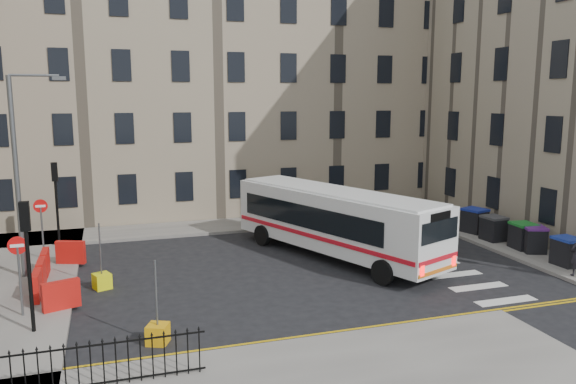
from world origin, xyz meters
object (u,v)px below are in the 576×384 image
streetlamp (16,174)px  wheelie_bin_c (523,236)px  wheelie_bin_b (533,239)px  wheelie_bin_e (474,220)px  bus (335,220)px  wheelie_bin_a (567,251)px  bollard_chevron (158,334)px  wheelie_bin_d (493,228)px  bollard_yellow (102,281)px

streetlamp → wheelie_bin_c: streetlamp is taller
wheelie_bin_b → wheelie_bin_e: size_ratio=0.97×
bus → wheelie_bin_c: bus is taller
wheelie_bin_c → wheelie_bin_a: bearing=-86.7°
bus → bollard_chevron: bus is taller
wheelie_bin_b → wheelie_bin_c: wheelie_bin_c is taller
bus → wheelie_bin_d: bearing=-23.1°
bus → wheelie_bin_a: 10.09m
wheelie_bin_a → wheelie_bin_e: bearing=88.9°
wheelie_bin_e → bollard_yellow: bearing=171.6°
wheelie_bin_c → bollard_chevron: wheelie_bin_c is taller
wheelie_bin_b → wheelie_bin_d: 2.42m
bus → bollard_yellow: size_ratio=19.01×
bollard_chevron → bollard_yellow: bearing=106.0°
wheelie_bin_a → bollard_chevron: (-17.46, -2.21, -0.47)m
wheelie_bin_d → bus: bearing=175.7°
wheelie_bin_a → bollard_chevron: size_ratio=2.04×
streetlamp → bus: streetlamp is taller
wheelie_bin_d → streetlamp: bearing=174.0°
wheelie_bin_a → wheelie_bin_d: 4.57m
wheelie_bin_c → bollard_chevron: 18.24m
wheelie_bin_e → wheelie_bin_a: bearing=-105.8°
streetlamp → bollard_yellow: streetlamp is taller
wheelie_bin_b → wheelie_bin_a: bearing=-72.6°
streetlamp → wheelie_bin_e: bearing=1.9°
wheelie_bin_d → bollard_chevron: wheelie_bin_d is taller
wheelie_bin_a → bollard_chevron: 17.60m
wheelie_bin_b → wheelie_bin_c: 0.63m
bollard_yellow → bollard_chevron: bearing=-74.0°
streetlamp → wheelie_bin_c: size_ratio=6.51×
streetlamp → wheelie_bin_d: 22.15m
streetlamp → bollard_chevron: 9.88m
wheelie_bin_a → wheelie_bin_e: 6.28m
bollard_yellow → wheelie_bin_a: bearing=-10.2°
bollard_chevron → streetlamp: bearing=120.8°
bus → wheelie_bin_d: 8.68m
streetlamp → bus: (13.22, -0.84, -2.56)m
bollard_yellow → wheelie_bin_b: bearing=-3.8°
wheelie_bin_a → bollard_yellow: bearing=167.5°
bollard_chevron → wheelie_bin_d: bearing=21.5°
bus → wheelie_bin_d: (8.62, -0.13, -1.00)m
bus → wheelie_bin_c: (8.94, -1.90, -1.00)m
wheelie_bin_a → bollard_yellow: (-19.08, 3.44, -0.47)m
wheelie_bin_d → bollard_chevron: size_ratio=2.07×
bus → wheelie_bin_c: size_ratio=9.12×
bus → wheelie_bin_b: size_ratio=8.27×
bus → wheelie_bin_d: bus is taller
streetlamp → bollard_chevron: streetlamp is taller
wheelie_bin_a → wheelie_bin_c: bearing=86.3°
streetlamp → wheelie_bin_b: streetlamp is taller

